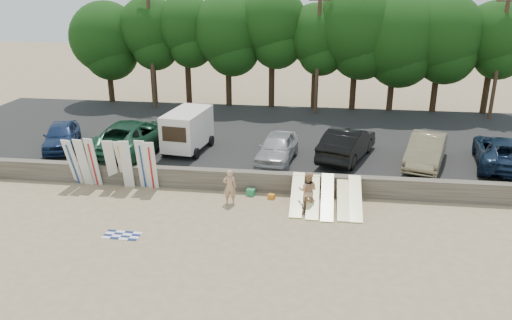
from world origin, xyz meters
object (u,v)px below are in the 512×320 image
(car_0, at_px, (62,135))
(beachgoer_a, at_px, (230,187))
(box_trailer, at_px, (187,129))
(car_3, at_px, (347,143))
(car_1, at_px, (133,136))
(beachgoer_b, at_px, (308,191))
(cooler, at_px, (251,192))
(car_4, at_px, (426,150))
(car_5, at_px, (503,152))
(car_2, at_px, (277,148))

(car_0, bearing_deg, beachgoer_a, -44.03)
(box_trailer, bearing_deg, car_3, 6.53)
(beachgoer_a, bearing_deg, car_0, -32.64)
(car_1, bearing_deg, beachgoer_b, 159.88)
(cooler, bearing_deg, car_4, 37.01)
(car_4, relative_size, car_5, 0.87)
(car_2, distance_m, beachgoer_a, 4.51)
(car_1, height_order, cooler, car_1)
(car_4, height_order, car_5, car_4)
(beachgoer_b, bearing_deg, car_1, -18.90)
(box_trailer, xyz_separation_m, car_5, (16.67, -0.26, -0.51))
(car_0, relative_size, cooler, 11.47)
(car_5, height_order, cooler, car_5)
(beachgoer_a, bearing_deg, cooler, -137.48)
(car_1, xyz_separation_m, cooler, (7.11, -3.60, -1.45))
(beachgoer_b, xyz_separation_m, cooler, (-2.75, 1.11, -0.72))
(car_1, xyz_separation_m, beachgoer_a, (6.29, -4.63, -0.77))
(box_trailer, distance_m, beachgoer_b, 8.74)
(car_1, relative_size, car_5, 1.17)
(car_1, distance_m, car_3, 11.76)
(car_3, xyz_separation_m, cooler, (-4.64, -4.00, -1.39))
(car_0, distance_m, car_3, 16.03)
(car_1, relative_size, car_4, 1.35)
(car_1, bearing_deg, car_0, 5.01)
(beachgoer_a, bearing_deg, car_1, -45.20)
(car_2, bearing_deg, car_4, 9.93)
(car_3, distance_m, beachgoer_a, 7.46)
(beachgoer_a, height_order, cooler, beachgoer_a)
(car_2, bearing_deg, beachgoer_a, -107.14)
(car_1, relative_size, beachgoer_b, 3.70)
(beachgoer_b, bearing_deg, car_0, -11.91)
(car_3, bearing_deg, box_trailer, 18.58)
(car_4, bearing_deg, car_5, 22.67)
(beachgoer_b, height_order, cooler, beachgoer_b)
(car_2, relative_size, car_4, 0.91)
(car_4, height_order, beachgoer_a, car_4)
(cooler, bearing_deg, box_trailer, 149.97)
(car_0, distance_m, beachgoer_a, 11.56)
(car_1, distance_m, car_5, 19.64)
(beachgoer_a, height_order, beachgoer_b, beachgoer_b)
(car_2, height_order, car_4, car_4)
(car_5, bearing_deg, box_trailer, 10.07)
(cooler, bearing_deg, car_5, 32.16)
(car_4, xyz_separation_m, car_5, (3.88, 0.38, -0.02))
(box_trailer, distance_m, car_4, 12.81)
(car_3, bearing_deg, car_5, -161.34)
(box_trailer, bearing_deg, car_2, -4.47)
(car_0, xyz_separation_m, beachgoer_a, (10.56, -4.66, -0.61))
(car_4, distance_m, beachgoer_a, 10.52)
(car_1, distance_m, car_2, 8.11)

